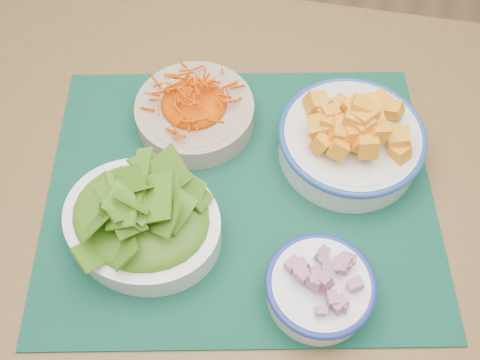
# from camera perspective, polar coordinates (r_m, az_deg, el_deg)

# --- Properties ---
(ground) EXTENTS (4.00, 4.00, 0.00)m
(ground) POSITION_cam_1_polar(r_m,az_deg,el_deg) (1.57, -7.03, -13.65)
(ground) COLOR #A0714D
(ground) RESTS_ON ground
(table) EXTENTS (1.32, 0.98, 0.75)m
(table) POSITION_cam_1_polar(r_m,az_deg,el_deg) (0.96, 1.34, -1.15)
(table) COLOR brown
(table) RESTS_ON ground
(placemat) EXTENTS (0.74, 0.68, 0.00)m
(placemat) POSITION_cam_1_polar(r_m,az_deg,el_deg) (0.85, 0.00, -1.14)
(placemat) COLOR #072E23
(placemat) RESTS_ON table
(carrot_bowl) EXTENTS (0.21, 0.21, 0.07)m
(carrot_bowl) POSITION_cam_1_polar(r_m,az_deg,el_deg) (0.90, -4.86, 7.58)
(carrot_bowl) COLOR tan
(carrot_bowl) RESTS_ON placemat
(squash_bowl) EXTENTS (0.23, 0.23, 0.12)m
(squash_bowl) POSITION_cam_1_polar(r_m,az_deg,el_deg) (0.86, 11.92, 4.88)
(squash_bowl) COLOR silver
(squash_bowl) RESTS_ON placemat
(lettuce_bowl) EXTENTS (0.25, 0.21, 0.11)m
(lettuce_bowl) POSITION_cam_1_polar(r_m,az_deg,el_deg) (0.77, -10.55, -3.76)
(lettuce_bowl) COLOR white
(lettuce_bowl) RESTS_ON placemat
(onion_bowl) EXTENTS (0.18, 0.18, 0.08)m
(onion_bowl) POSITION_cam_1_polar(r_m,az_deg,el_deg) (0.74, 8.54, -11.15)
(onion_bowl) COLOR white
(onion_bowl) RESTS_ON placemat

